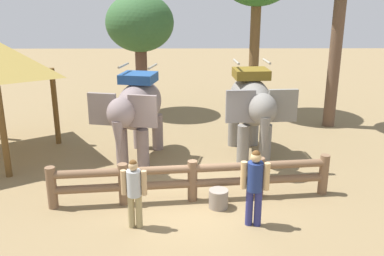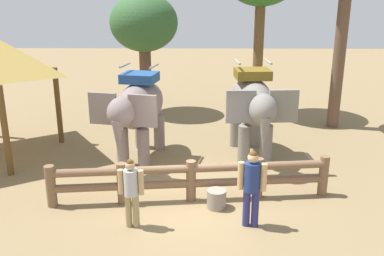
% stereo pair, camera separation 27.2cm
% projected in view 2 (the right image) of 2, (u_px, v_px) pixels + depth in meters
% --- Properties ---
extents(ground_plane, '(60.00, 60.00, 0.00)m').
position_uv_depth(ground_plane, '(191.00, 202.00, 10.66)').
color(ground_plane, olive).
extents(log_fence, '(6.95, 0.97, 1.05)m').
position_uv_depth(log_fence, '(191.00, 178.00, 10.57)').
color(log_fence, brown).
rests_on(log_fence, ground).
extents(elephant_near_left, '(2.10, 3.47, 2.92)m').
position_uv_depth(elephant_near_left, '(138.00, 108.00, 12.89)').
color(elephant_near_left, gray).
rests_on(elephant_near_left, ground).
extents(elephant_center, '(1.99, 3.51, 3.00)m').
position_uv_depth(elephant_center, '(253.00, 105.00, 13.07)').
color(elephant_center, gray).
rests_on(elephant_center, ground).
extents(tourist_woman_in_black, '(0.62, 0.40, 1.78)m').
position_uv_depth(tourist_woman_in_black, '(252.00, 183.00, 9.27)').
color(tourist_woman_in_black, navy).
rests_on(tourist_woman_in_black, ground).
extents(tourist_man_in_blue, '(0.57, 0.33, 1.60)m').
position_uv_depth(tourist_man_in_blue, '(131.00, 188.00, 9.27)').
color(tourist_man_in_blue, tan).
rests_on(tourist_man_in_blue, ground).
extents(tree_back_center, '(2.76, 2.76, 4.95)m').
position_uv_depth(tree_back_center, '(144.00, 25.00, 17.46)').
color(tree_back_center, brown).
rests_on(tree_back_center, ground).
extents(feed_bucket, '(0.47, 0.47, 0.46)m').
position_uv_depth(feed_bucket, '(217.00, 199.00, 10.31)').
color(feed_bucket, gray).
rests_on(feed_bucket, ground).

